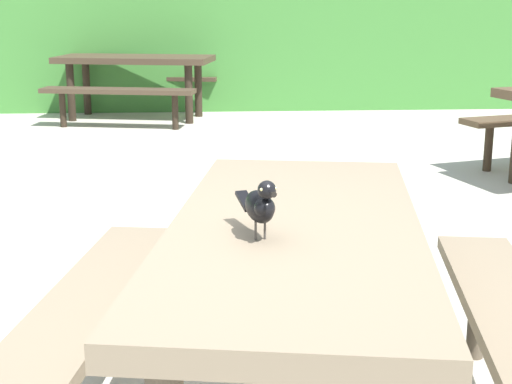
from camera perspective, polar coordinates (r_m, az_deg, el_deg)
name	(u,v)px	position (r m, az deg, el deg)	size (l,w,h in m)	color
hedge_wall	(199,39)	(10.30, -4.25, 11.31)	(28.00, 1.26, 1.75)	#428438
picnic_table_foreground	(295,277)	(2.41, 2.93, -6.39)	(1.93, 1.96, 0.74)	#84725B
bird_grackle	(261,205)	(2.15, 0.35, -0.98)	(0.12, 0.28, 0.18)	black
picnic_table_mid_left	(135,72)	(9.23, -9.01, 8.85)	(2.00, 1.98, 0.74)	#473828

